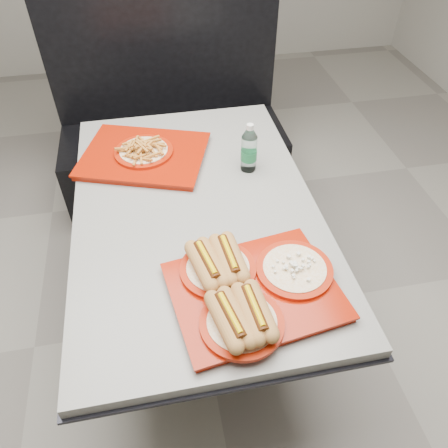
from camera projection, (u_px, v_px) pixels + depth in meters
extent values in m
plane|color=gray|center=(202.00, 319.00, 2.16)|extent=(6.00, 6.00, 0.00)
cylinder|color=black|center=(202.00, 317.00, 2.14)|extent=(0.52, 0.52, 0.05)
cylinder|color=black|center=(199.00, 270.00, 1.90)|extent=(0.11, 0.11, 0.66)
cube|color=black|center=(196.00, 215.00, 1.67)|extent=(0.92, 1.42, 0.01)
cube|color=gray|center=(196.00, 210.00, 1.65)|extent=(0.90, 1.40, 0.04)
cube|color=black|center=(176.00, 163.00, 2.72)|extent=(1.30, 0.55, 0.45)
cube|color=black|center=(163.00, 56.00, 2.50)|extent=(1.30, 0.10, 1.10)
cube|color=#9A1604|center=(254.00, 293.00, 1.34)|extent=(0.54, 0.44, 0.02)
cube|color=#9A1604|center=(255.00, 290.00, 1.33)|extent=(0.55, 0.46, 0.01)
cylinder|color=#A31B05|center=(242.00, 323.00, 1.23)|extent=(0.24, 0.24, 0.01)
cylinder|color=white|center=(242.00, 321.00, 1.23)|extent=(0.20, 0.20, 0.01)
cylinder|color=#A31B05|center=(218.00, 269.00, 1.37)|extent=(0.24, 0.24, 0.01)
cylinder|color=white|center=(218.00, 267.00, 1.37)|extent=(0.20, 0.20, 0.01)
cylinder|color=#A31B05|center=(294.00, 269.00, 1.37)|extent=(0.24, 0.24, 0.01)
cylinder|color=white|center=(295.00, 268.00, 1.37)|extent=(0.20, 0.20, 0.01)
cube|color=#9A1604|center=(145.00, 157.00, 1.85)|extent=(0.59, 0.52, 0.02)
cube|color=#9A1604|center=(144.00, 154.00, 1.84)|extent=(0.61, 0.54, 0.01)
cylinder|color=#A31B05|center=(144.00, 152.00, 1.84)|extent=(0.25, 0.25, 0.01)
cylinder|color=white|center=(144.00, 150.00, 1.83)|extent=(0.20, 0.20, 0.01)
cylinder|color=silver|center=(249.00, 153.00, 1.76)|extent=(0.06, 0.06, 0.15)
cylinder|color=#1B6C39|center=(249.00, 155.00, 1.76)|extent=(0.07, 0.07, 0.04)
cone|color=silver|center=(250.00, 133.00, 1.69)|extent=(0.06, 0.06, 0.03)
cylinder|color=silver|center=(250.00, 127.00, 1.67)|extent=(0.03, 0.03, 0.02)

